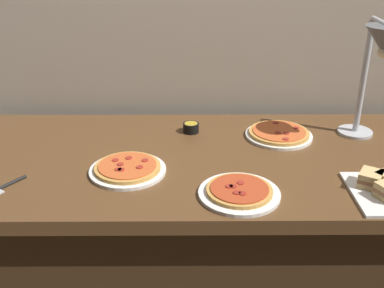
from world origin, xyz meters
TOP-DOWN VIEW (x-y plane):
  - back_wall at (0.00, 0.50)m, footprint 4.40×0.04m
  - buffet_table at (0.00, 0.00)m, footprint 1.90×0.84m
  - heat_lamp at (0.61, 0.09)m, footprint 0.15×0.29m
  - pizza_plate_front at (0.09, -0.28)m, footprint 0.26×0.26m
  - pizza_plate_center at (0.29, 0.17)m, footprint 0.27×0.27m
  - pizza_plate_raised_stand at (-0.29, -0.12)m, footprint 0.27×0.27m
  - sauce_cup_near at (-0.06, 0.22)m, footprint 0.07×0.07m
  - serving_spatula at (-0.68, -0.23)m, footprint 0.13×0.16m

SIDE VIEW (x-z plane):
  - buffet_table at x=0.00m, z-range 0.01..0.77m
  - serving_spatula at x=-0.68m, z-range 0.76..0.77m
  - pizza_plate_front at x=0.09m, z-range 0.76..0.79m
  - pizza_plate_raised_stand at x=-0.29m, z-range 0.76..0.79m
  - pizza_plate_center at x=0.29m, z-range 0.76..0.79m
  - sauce_cup_near at x=-0.06m, z-range 0.76..0.80m
  - heat_lamp at x=0.61m, z-range 0.89..1.36m
  - back_wall at x=0.00m, z-range 0.00..2.40m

